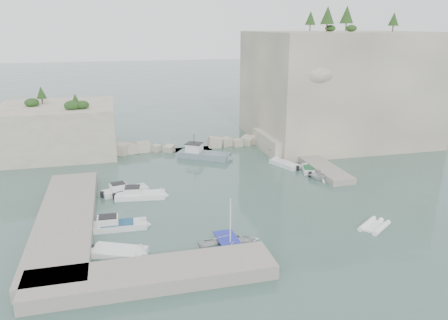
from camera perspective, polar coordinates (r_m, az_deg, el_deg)
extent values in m
plane|color=#406158|center=(46.02, 1.84, -5.72)|extent=(400.00, 400.00, 0.00)
cube|color=beige|center=(73.22, 14.53, 9.26)|extent=(26.00, 22.00, 17.00)
cube|color=beige|center=(65.89, 8.44, 2.35)|extent=(8.00, 10.00, 2.50)
cube|color=beige|center=(67.77, -20.83, 3.78)|extent=(16.00, 14.00, 7.00)
cube|color=#9E9689|center=(43.65, -19.94, -7.34)|extent=(5.00, 24.00, 1.10)
cube|color=#9E9689|center=(33.17, -9.24, -14.60)|extent=(18.00, 4.00, 1.10)
cube|color=#9E9689|center=(59.33, 11.77, -0.35)|extent=(3.00, 16.00, 0.80)
cube|color=beige|center=(65.93, -4.26, 2.01)|extent=(28.00, 3.00, 1.40)
imported|color=silver|center=(37.36, 0.82, -11.45)|extent=(5.38, 3.95, 1.08)
imported|color=silver|center=(54.29, 12.52, -2.50)|extent=(3.40, 3.12, 1.51)
imported|color=silver|center=(62.57, 7.66, 0.40)|extent=(4.28, 2.56, 1.55)
cylinder|color=white|center=(36.17, 0.84, -7.77)|extent=(0.10, 0.10, 4.20)
cone|color=#1E4219|center=(65.87, 13.38, 17.94)|extent=(1.96, 1.96, 2.45)
cone|color=#1E4219|center=(77.59, 15.75, 17.83)|extent=(2.24, 2.24, 2.80)
cone|color=#1E4219|center=(73.74, 21.30, 16.79)|extent=(1.57, 1.57, 1.96)
cone|color=#1E4219|center=(77.98, 11.23, 17.73)|extent=(1.79, 1.79, 2.24)
cone|color=#1E4219|center=(69.10, -22.77, 8.14)|extent=(1.40, 1.40, 1.75)
cone|color=#1E4219|center=(63.66, -18.87, 7.59)|extent=(1.12, 1.12, 1.40)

